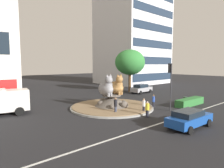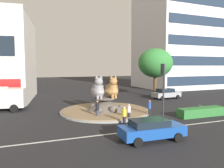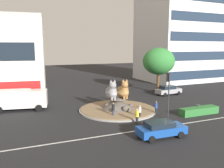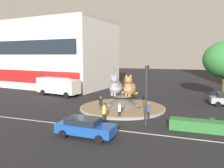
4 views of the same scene
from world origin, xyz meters
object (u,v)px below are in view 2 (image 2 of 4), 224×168
office_tower (177,35)px  broadleaf_tree_behind_island (155,63)px  pedestrian_white_shirt (129,111)px  sedan_on_far_lane (151,129)px  traffic_light_mast (163,81)px  hatchback_near_shophouse (166,93)px  pedestrian_blue_shirt (149,107)px  pedestrian_yellow_shirt (124,115)px  litter_bin (200,109)px  cat_statue_grey (98,90)px  pedestrian_black_shirt (97,109)px  cat_statue_tabby (112,89)px

office_tower → broadleaf_tree_behind_island: bearing=-139.7°
pedestrian_white_shirt → sedan_on_far_lane: bearing=12.8°
traffic_light_mast → office_tower: bearing=-35.8°
traffic_light_mast → hatchback_near_shophouse: size_ratio=1.14×
pedestrian_blue_shirt → pedestrian_yellow_shirt: (-3.85, -2.21, -0.04)m
office_tower → litter_bin: bearing=-124.1°
office_tower → pedestrian_blue_shirt: bearing=-133.6°
pedestrian_blue_shirt → litter_bin: 5.81m
broadleaf_tree_behind_island → sedan_on_far_lane: size_ratio=1.76×
pedestrian_blue_shirt → litter_bin: (5.71, -1.02, -0.43)m
cat_statue_grey → sedan_on_far_lane: cat_statue_grey is taller
office_tower → sedan_on_far_lane: (-25.44, -30.77, -11.76)m
pedestrian_white_shirt → hatchback_near_shophouse: hatchback_near_shophouse is taller
pedestrian_blue_shirt → litter_bin: pedestrian_blue_shirt is taller
traffic_light_mast → broadleaf_tree_behind_island: (7.84, 13.99, 1.94)m
cat_statue_grey → traffic_light_mast: (4.76, -5.56, 1.20)m
broadleaf_tree_behind_island → pedestrian_white_shirt: bearing=-130.4°
broadleaf_tree_behind_island → litter_bin: broadleaf_tree_behind_island is taller
cat_statue_grey → hatchback_near_shophouse: (13.05, 5.85, -1.71)m
office_tower → pedestrian_yellow_shirt: (-25.60, -26.41, -11.71)m
cat_statue_grey → pedestrian_black_shirt: size_ratio=1.46×
traffic_light_mast → sedan_on_far_lane: 6.57m
broadleaf_tree_behind_island → litter_bin: size_ratio=9.06×
litter_bin → pedestrian_white_shirt: bearing=178.6°
traffic_light_mast → hatchback_near_shophouse: traffic_light_mast is taller
cat_statue_grey → sedan_on_far_lane: 10.18m
broadleaf_tree_behind_island → pedestrian_blue_shirt: 15.09m
pedestrian_blue_shirt → litter_bin: size_ratio=1.83×
pedestrian_yellow_shirt → pedestrian_black_shirt: size_ratio=0.90×
broadleaf_tree_behind_island → sedan_on_far_lane: broadleaf_tree_behind_island is taller
pedestrian_white_shirt → hatchback_near_shophouse: (11.22, 10.08, 0.01)m
pedestrian_black_shirt → hatchback_near_shophouse: 16.27m
pedestrian_black_shirt → hatchback_near_shophouse: bearing=174.9°
broadleaf_tree_behind_island → cat_statue_grey: bearing=-146.2°
pedestrian_white_shirt → pedestrian_blue_shirt: bearing=128.4°
office_tower → hatchback_near_shophouse: (-13.28, -14.93, -11.71)m
broadleaf_tree_behind_island → hatchback_near_shophouse: bearing=-79.9°
sedan_on_far_lane → pedestrian_white_shirt: bearing=82.4°
traffic_light_mast → sedan_on_far_lane: traffic_light_mast is taller
sedan_on_far_lane → cat_statue_tabby: bearing=87.1°
cat_statue_tabby → sedan_on_far_lane: size_ratio=0.55×
pedestrian_yellow_shirt → pedestrian_white_shirt: size_ratio=1.02×
broadleaf_tree_behind_island → litter_bin: (-2.30, -12.87, -5.24)m
pedestrian_white_shirt → office_tower: bearing=157.7°
cat_statue_grey → office_tower: office_tower is taller
sedan_on_far_lane → litter_bin: size_ratio=5.16×
cat_statue_tabby → pedestrian_yellow_shirt: (-0.96, -5.67, -1.69)m
cat_statue_grey → sedan_on_far_lane: size_ratio=0.56×
pedestrian_yellow_shirt → office_tower: bearing=-88.1°
cat_statue_tabby → cat_statue_grey: bearing=-88.5°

